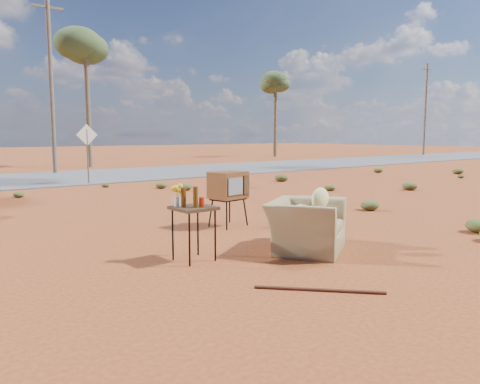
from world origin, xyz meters
TOP-DOWN VIEW (x-y plane):
  - ground at (0.00, 0.00)m, footprint 140.00×140.00m
  - highway at (0.00, 15.00)m, footprint 140.00×7.00m
  - armchair at (0.46, 0.07)m, footprint 1.58×1.53m
  - tv_unit at (0.65, 2.34)m, footprint 0.76×0.65m
  - side_table at (-1.31, 0.66)m, footprint 0.55×0.55m
  - rusty_bar at (-0.88, -1.41)m, footprint 1.06×1.13m
  - road_sign at (1.50, 12.00)m, footprint 0.78×0.06m
  - eucalyptus_center at (5.00, 21.00)m, footprint 3.20×3.20m
  - eucalyptus_right at (22.00, 24.00)m, footprint 3.20×3.20m
  - utility_pole_center at (2.00, 17.50)m, footprint 1.40×0.20m
  - utility_pole_east at (34.00, 17.50)m, footprint 1.40×0.20m
  - scrub_patch at (-0.82, 4.41)m, footprint 17.49×8.07m

SIDE VIEW (x-z plane):
  - ground at x=0.00m, z-range 0.00..0.00m
  - highway at x=0.00m, z-range 0.00..0.04m
  - rusty_bar at x=-0.88m, z-range 0.00..0.04m
  - scrub_patch at x=-0.82m, z-range -0.03..0.30m
  - armchair at x=0.46m, z-range -0.04..1.03m
  - tv_unit at x=0.65m, z-range 0.26..1.35m
  - side_table at x=-1.31m, z-range 0.26..1.36m
  - road_sign at x=1.50m, z-range 0.41..2.60m
  - utility_pole_center at x=2.00m, z-range 0.15..8.15m
  - utility_pole_east at x=34.00m, z-range 0.15..8.15m
  - eucalyptus_right at x=22.00m, z-range 2.39..9.49m
  - eucalyptus_center at x=5.00m, z-range 2.63..10.23m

